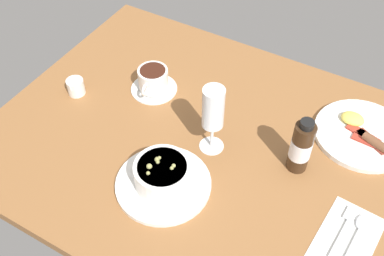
# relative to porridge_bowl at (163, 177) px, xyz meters

# --- Properties ---
(ground_plane) EXTENTS (1.10, 0.84, 0.03)m
(ground_plane) POSITION_rel_porridge_bowl_xyz_m (0.02, 0.17, -0.05)
(ground_plane) COLOR brown
(porridge_bowl) EXTENTS (0.23, 0.23, 0.08)m
(porridge_bowl) POSITION_rel_porridge_bowl_xyz_m (0.00, 0.00, 0.00)
(porridge_bowl) COLOR white
(porridge_bowl) RESTS_ON ground_plane
(cutlery_setting) EXTENTS (0.13, 0.21, 0.01)m
(cutlery_setting) POSITION_rel_porridge_bowl_xyz_m (0.42, 0.08, -0.03)
(cutlery_setting) COLOR white
(cutlery_setting) RESTS_ON ground_plane
(coffee_cup) EXTENTS (0.13, 0.14, 0.07)m
(coffee_cup) POSITION_rel_porridge_bowl_xyz_m (-0.20, 0.27, -0.00)
(coffee_cup) COLOR white
(coffee_cup) RESTS_ON ground_plane
(creamer_jug) EXTENTS (0.05, 0.06, 0.05)m
(creamer_jug) POSITION_rel_porridge_bowl_xyz_m (-0.38, 0.15, -0.01)
(creamer_jug) COLOR white
(creamer_jug) RESTS_ON ground_plane
(wine_glass) EXTENTS (0.06, 0.06, 0.19)m
(wine_glass) POSITION_rel_porridge_bowl_xyz_m (0.04, 0.16, 0.09)
(wine_glass) COLOR white
(wine_glass) RESTS_ON ground_plane
(sauce_bottle_brown) EXTENTS (0.05, 0.05, 0.16)m
(sauce_bottle_brown) POSITION_rel_porridge_bowl_xyz_m (0.25, 0.21, 0.04)
(sauce_bottle_brown) COLOR #382314
(sauce_bottle_brown) RESTS_ON ground_plane
(breakfast_plate) EXTENTS (0.25, 0.25, 0.04)m
(breakfast_plate) POSITION_rel_porridge_bowl_xyz_m (0.36, 0.39, -0.02)
(breakfast_plate) COLOR white
(breakfast_plate) RESTS_ON ground_plane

